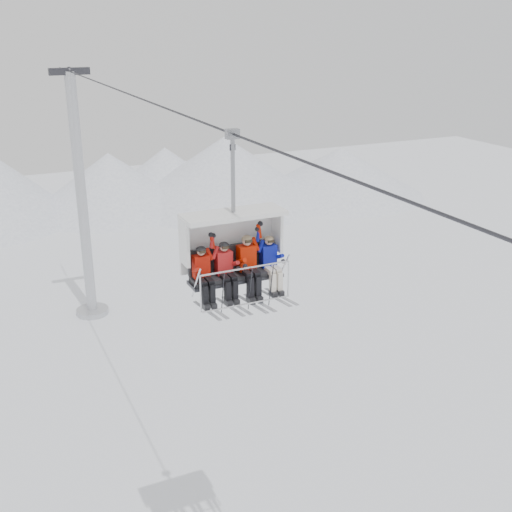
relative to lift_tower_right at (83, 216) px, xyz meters
name	(u,v)px	position (x,y,z in m)	size (l,w,h in m)	color
ridgeline	(19,189)	(-1.58, 20.05, -2.94)	(72.00, 21.00, 7.00)	white
lift_tower_right	(83,216)	(0.00, 0.00, 0.00)	(2.00, 1.80, 13.48)	#AFB2B7
haul_cable	(256,143)	(0.00, -22.00, 7.52)	(0.06, 0.06, 50.00)	#2D2D33
chairlift_carrier	(232,243)	(0.00, -20.63, 4.91)	(2.43, 1.17, 3.98)	black
skier_far_left	(203,273)	(-0.86, -20.95, 4.39)	(0.37, 1.69, 1.50)	#B51406
skier_center_left	(226,269)	(-0.29, -20.95, 4.40)	(0.38, 1.69, 1.53)	red
skier_center_right	(248,264)	(0.30, -20.94, 4.44)	(0.42, 1.69, 1.65)	red
skier_far_right	(270,262)	(0.88, -20.95, 4.39)	(0.37, 1.69, 1.51)	#0D179C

